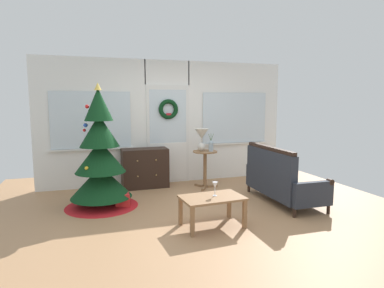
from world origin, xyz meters
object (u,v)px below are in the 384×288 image
at_px(side_table, 205,162).
at_px(wine_glass, 215,186).
at_px(dresser_cabinet, 145,168).
at_px(gift_box, 122,200).
at_px(christmas_tree, 100,163).
at_px(table_lamp, 202,137).
at_px(coffee_table, 212,201).
at_px(flower_vase, 211,145).
at_px(settee_sofa, 279,180).

bearing_deg(side_table, wine_glass, -106.12).
height_order(dresser_cabinet, gift_box, dresser_cabinet).
height_order(christmas_tree, table_lamp, christmas_tree).
relative_size(christmas_tree, dresser_cabinet, 2.21).
bearing_deg(christmas_tree, table_lamp, 17.89).
height_order(christmas_tree, side_table, christmas_tree).
bearing_deg(table_lamp, coffee_table, -105.31).
bearing_deg(flower_vase, table_lamp, 147.99).
bearing_deg(flower_vase, dresser_cabinet, 159.16).
bearing_deg(side_table, table_lamp, 146.31).
xyz_separation_m(flower_vase, wine_glass, (-0.66, -1.87, -0.30)).
xyz_separation_m(christmas_tree, flower_vase, (2.11, 0.53, 0.14)).
bearing_deg(coffee_table, gift_box, 132.03).
relative_size(table_lamp, wine_glass, 2.26).
distance_m(christmas_tree, gift_box, 0.70).
bearing_deg(flower_vase, christmas_tree, -165.91).
bearing_deg(dresser_cabinet, wine_glass, -76.27).
bearing_deg(wine_glass, flower_vase, 70.62).
xyz_separation_m(christmas_tree, wine_glass, (1.45, -1.34, -0.16)).
bearing_deg(side_table, settee_sofa, -55.38).
bearing_deg(christmas_tree, side_table, 16.35).
relative_size(christmas_tree, flower_vase, 5.70).
distance_m(side_table, coffee_table, 2.05).
bearing_deg(gift_box, christmas_tree, 154.14).
height_order(dresser_cabinet, wine_glass, dresser_cabinet).
bearing_deg(wine_glass, coffee_table, -153.92).
relative_size(dresser_cabinet, gift_box, 4.00).
relative_size(christmas_tree, side_table, 2.70).
distance_m(settee_sofa, wine_glass, 1.59).
xyz_separation_m(christmas_tree, gift_box, (0.31, -0.15, -0.61)).
distance_m(settee_sofa, flower_vase, 1.51).
relative_size(christmas_tree, table_lamp, 4.54).
distance_m(table_lamp, gift_box, 2.03).
bearing_deg(flower_vase, side_table, 149.04).
bearing_deg(settee_sofa, gift_box, 168.39).
bearing_deg(settee_sofa, side_table, 124.62).
relative_size(coffee_table, wine_glass, 4.49).
bearing_deg(side_table, christmas_tree, -163.65).
distance_m(christmas_tree, wine_glass, 1.98).
xyz_separation_m(wine_glass, gift_box, (-1.14, 1.19, -0.45)).
xyz_separation_m(coffee_table, gift_box, (-1.09, 1.21, -0.24)).
xyz_separation_m(christmas_tree, settee_sofa, (2.88, -0.68, -0.34)).
xyz_separation_m(settee_sofa, coffee_table, (-1.48, -0.68, -0.02)).
relative_size(christmas_tree, settee_sofa, 1.25).
bearing_deg(christmas_tree, flower_vase, 14.09).
bearing_deg(settee_sofa, wine_glass, -155.35).
xyz_separation_m(table_lamp, gift_box, (-1.63, -0.78, -0.91)).
xyz_separation_m(dresser_cabinet, side_table, (1.13, -0.41, 0.13)).
bearing_deg(dresser_cabinet, settee_sofa, -39.92).
bearing_deg(table_lamp, wine_glass, -104.17).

